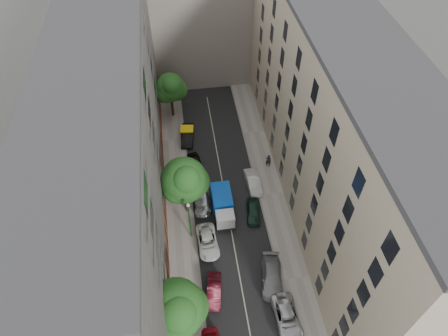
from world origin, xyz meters
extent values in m
plane|color=#4C4C49|center=(0.00, 0.00, 0.00)|extent=(120.00, 120.00, 0.00)
cube|color=black|center=(0.00, 0.00, 0.01)|extent=(8.00, 44.00, 0.02)
cube|color=gray|center=(-5.50, 0.00, 0.07)|extent=(3.00, 44.00, 0.15)
cube|color=gray|center=(5.50, 0.00, 0.07)|extent=(3.00, 44.00, 0.15)
cube|color=#464442|center=(-11.00, 0.00, 10.00)|extent=(8.00, 44.00, 20.00)
cube|color=tan|center=(11.00, 0.00, 10.00)|extent=(8.00, 44.00, 20.00)
cube|color=slate|center=(0.00, 28.00, 9.00)|extent=(18.00, 12.00, 18.00)
cube|color=black|center=(-0.60, -1.86, 0.55)|extent=(2.10, 5.37, 0.30)
cube|color=#A9ACAD|center=(-0.60, -3.75, 1.44)|extent=(1.99, 1.60, 1.69)
cube|color=blue|center=(-0.60, -0.97, 1.59)|extent=(2.20, 3.59, 1.79)
cylinder|color=black|center=(-1.54, -3.75, 0.42)|extent=(0.28, 0.83, 0.83)
cylinder|color=black|center=(0.34, -3.75, 0.42)|extent=(0.28, 0.83, 0.83)
cylinder|color=black|center=(-1.54, -0.27, 0.42)|extent=(0.28, 0.83, 0.83)
cylinder|color=black|center=(0.34, -0.27, 0.42)|extent=(0.28, 0.83, 0.83)
imported|color=#4D0F1A|center=(-2.80, -11.40, 0.64)|extent=(1.94, 4.04, 1.28)
imported|color=silver|center=(-2.80, -5.80, 0.64)|extent=(2.36, 4.70, 1.28)
imported|color=#B9B8BD|center=(-2.81, -0.20, 0.66)|extent=(2.01, 4.59, 1.31)
imported|color=black|center=(-2.98, 5.40, 0.70)|extent=(2.32, 4.34, 1.40)
imported|color=black|center=(-3.60, 11.00, 0.73)|extent=(2.05, 4.58, 1.46)
imported|color=silver|center=(3.60, -15.00, 0.67)|extent=(2.41, 4.92, 1.35)
imported|color=gray|center=(3.11, -10.80, 0.72)|extent=(2.81, 5.22, 1.44)
imported|color=black|center=(2.80, -2.60, 0.64)|extent=(2.00, 3.93, 1.28)
imported|color=silver|center=(3.60, 1.60, 0.70)|extent=(1.72, 4.33, 1.40)
cylinder|color=#382619|center=(-6.31, -14.80, 1.47)|extent=(0.36, 0.36, 2.65)
cylinder|color=#382619|center=(-6.31, -14.80, 3.74)|extent=(0.24, 0.24, 1.89)
sphere|color=#1B521B|center=(-6.31, -14.80, 5.60)|extent=(5.00, 5.00, 5.00)
sphere|color=#1B521B|center=(-5.41, -14.40, 4.69)|extent=(3.75, 3.75, 3.75)
sphere|color=#1B521B|center=(-7.01, -15.30, 5.07)|extent=(3.50, 3.50, 3.50)
sphere|color=#1B521B|center=(-6.11, -15.60, 6.58)|extent=(3.25, 3.25, 3.25)
cylinder|color=#382619|center=(-4.60, -1.00, 1.45)|extent=(0.36, 0.36, 2.59)
cylinder|color=#382619|center=(-4.60, -1.00, 3.67)|extent=(0.24, 0.24, 1.85)
sphere|color=#1B521B|center=(-4.60, -1.00, 5.49)|extent=(5.00, 5.00, 5.00)
sphere|color=#1B521B|center=(-3.70, -0.60, 4.60)|extent=(3.75, 3.75, 3.75)
sphere|color=#1B521B|center=(-5.30, -1.50, 4.97)|extent=(3.50, 3.50, 3.50)
sphere|color=#1B521B|center=(-4.40, -1.80, 6.45)|extent=(3.25, 3.25, 3.25)
cylinder|color=#382619|center=(-5.28, 16.20, 1.32)|extent=(0.36, 0.36, 2.33)
cylinder|color=#382619|center=(-5.28, 16.20, 3.31)|extent=(0.24, 0.24, 1.66)
sphere|color=#1B521B|center=(-5.28, 16.20, 4.94)|extent=(3.97, 3.97, 3.97)
sphere|color=#1B521B|center=(-4.38, 16.60, 4.14)|extent=(2.98, 2.98, 2.98)
sphere|color=#1B521B|center=(-5.98, 15.70, 4.48)|extent=(2.78, 2.78, 2.78)
sphere|color=#1B521B|center=(-5.08, 15.40, 5.81)|extent=(2.58, 2.58, 2.58)
cylinder|color=#16501F|center=(-4.45, -4.53, 2.90)|extent=(0.14, 0.14, 5.49)
sphere|color=silver|center=(-4.45, -4.53, 5.73)|extent=(0.36, 0.36, 0.36)
imported|color=black|center=(6.06, 4.50, 1.11)|extent=(0.82, 0.68, 1.93)
camera|label=1|loc=(-4.26, -28.64, 37.48)|focal=32.00mm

